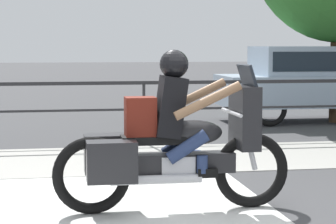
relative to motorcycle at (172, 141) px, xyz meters
name	(u,v)px	position (x,y,z in m)	size (l,w,h in m)	color
ground_plane	(210,218)	(0.32, -0.34, -0.71)	(120.00, 120.00, 0.00)	#424244
sidewalk_band	(158,158)	(0.32, 3.06, -0.71)	(44.00, 2.40, 0.01)	#A8A59E
fence_railing	(144,94)	(0.32, 4.60, 0.14)	(36.00, 0.05, 1.07)	#232326
motorcycle	(172,141)	(0.00, 0.00, 0.00)	(2.42, 0.76, 1.63)	black
parked_car	(313,79)	(4.44, 7.29, 0.23)	(4.32, 1.74, 1.66)	#9EB2C6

